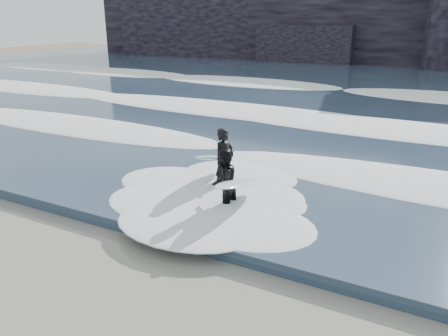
# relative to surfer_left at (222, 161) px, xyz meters

# --- Properties ---
(ground) EXTENTS (120.00, 120.00, 0.00)m
(ground) POSITION_rel_surfer_left_xyz_m (-0.96, -6.35, -0.96)
(ground) COLOR #836549
(ground) RESTS_ON ground
(sea) EXTENTS (90.00, 52.00, 0.30)m
(sea) POSITION_rel_surfer_left_xyz_m (-0.96, 22.65, -0.81)
(sea) COLOR #28394E
(sea) RESTS_ON ground
(headland) EXTENTS (70.00, 9.00, 10.00)m
(headland) POSITION_rel_surfer_left_xyz_m (-0.96, 39.65, 4.04)
(headland) COLOR black
(headland) RESTS_ON ground
(foam_near) EXTENTS (60.00, 3.20, 0.20)m
(foam_near) POSITION_rel_surfer_left_xyz_m (-0.96, 2.65, -0.56)
(foam_near) COLOR white
(foam_near) RESTS_ON sea
(foam_mid) EXTENTS (60.00, 4.00, 0.24)m
(foam_mid) POSITION_rel_surfer_left_xyz_m (-0.96, 9.65, -0.54)
(foam_mid) COLOR white
(foam_mid) RESTS_ON sea
(foam_far) EXTENTS (60.00, 4.80, 0.30)m
(foam_far) POSITION_rel_surfer_left_xyz_m (-0.96, 18.65, -0.51)
(foam_far) COLOR white
(foam_far) RESTS_ON sea
(surfer_left) EXTENTS (1.08, 2.09, 1.90)m
(surfer_left) POSITION_rel_surfer_left_xyz_m (0.00, 0.00, 0.00)
(surfer_left) COLOR black
(surfer_left) RESTS_ON ground
(surfer_right) EXTENTS (1.14, 2.33, 1.72)m
(surfer_right) POSITION_rel_surfer_left_xyz_m (0.78, -1.26, -0.09)
(surfer_right) COLOR black
(surfer_right) RESTS_ON ground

